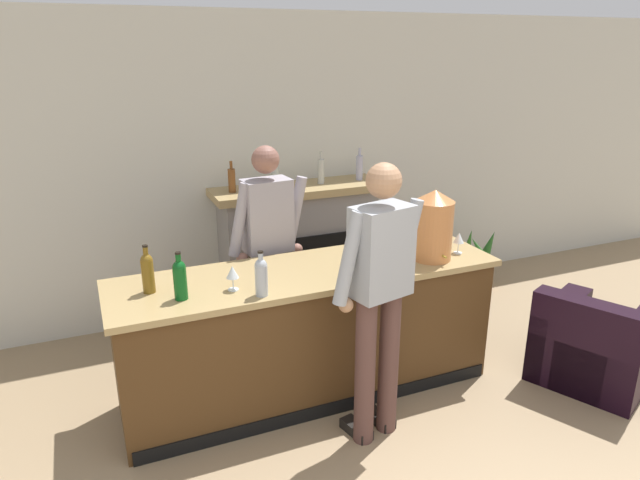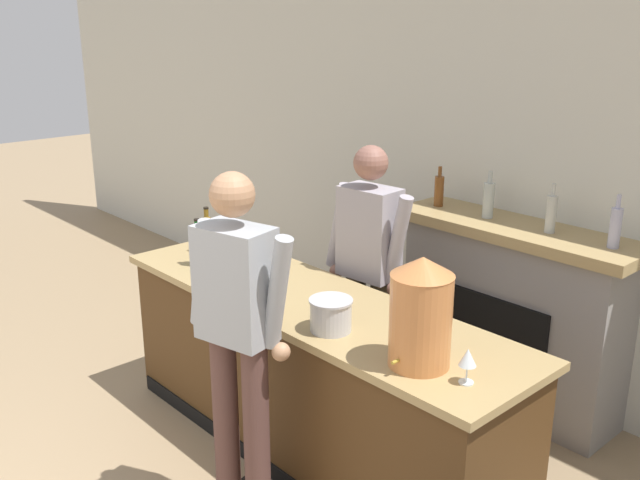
# 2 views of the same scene
# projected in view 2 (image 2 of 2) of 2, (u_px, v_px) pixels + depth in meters

# --- Properties ---
(wall_back_panel) EXTENTS (12.00, 0.07, 2.75)m
(wall_back_panel) POSITION_uv_depth(u_px,v_px,m) (477.00, 182.00, 4.94)
(wall_back_panel) COLOR beige
(wall_back_panel) RESTS_ON ground_plane
(bar_counter) EXTENTS (2.74, 0.76, 0.97)m
(bar_counter) POSITION_uv_depth(u_px,v_px,m) (310.00, 377.00, 4.12)
(bar_counter) COLOR #4A2F16
(bar_counter) RESTS_ON ground_plane
(fireplace_stone) EXTENTS (1.61, 0.52, 1.54)m
(fireplace_stone) POSITION_uv_depth(u_px,v_px,m) (511.00, 314.00, 4.64)
(fireplace_stone) COLOR gray
(fireplace_stone) RESTS_ON ground_plane
(person_customer) EXTENTS (0.65, 0.37, 1.82)m
(person_customer) POSITION_uv_depth(u_px,v_px,m) (238.00, 337.00, 3.40)
(person_customer) COLOR brown
(person_customer) RESTS_ON ground_plane
(person_bartender) EXTENTS (0.66, 0.33, 1.75)m
(person_bartender) POSITION_uv_depth(u_px,v_px,m) (368.00, 270.00, 4.42)
(person_bartender) COLOR #514B3B
(person_bartender) RESTS_ON ground_plane
(copper_dispenser) EXTENTS (0.29, 0.32, 0.52)m
(copper_dispenser) POSITION_uv_depth(u_px,v_px,m) (421.00, 312.00, 3.16)
(copper_dispenser) COLOR #C97B42
(copper_dispenser) RESTS_ON bar_counter
(ice_bucket_steel) EXTENTS (0.22, 0.22, 0.17)m
(ice_bucket_steel) POSITION_uv_depth(u_px,v_px,m) (331.00, 315.00, 3.57)
(ice_bucket_steel) COLOR silver
(ice_bucket_steel) RESTS_ON bar_counter
(wine_bottle_cabernet_heavy) EXTENTS (0.08, 0.08, 0.32)m
(wine_bottle_cabernet_heavy) POSITION_uv_depth(u_px,v_px,m) (207.00, 233.00, 4.71)
(wine_bottle_cabernet_heavy) COLOR brown
(wine_bottle_cabernet_heavy) RESTS_ON bar_counter
(wine_bottle_burgundy_dark) EXTENTS (0.08, 0.08, 0.31)m
(wine_bottle_burgundy_dark) POSITION_uv_depth(u_px,v_px,m) (198.00, 244.00, 4.48)
(wine_bottle_burgundy_dark) COLOR #0C4F19
(wine_bottle_burgundy_dark) RESTS_ON bar_counter
(wine_bottle_merlot_tall) EXTENTS (0.08, 0.08, 0.29)m
(wine_bottle_merlot_tall) POSITION_uv_depth(u_px,v_px,m) (223.00, 269.00, 4.06)
(wine_bottle_merlot_tall) COLOR #A7B0BB
(wine_bottle_merlot_tall) RESTS_ON bar_counter
(wine_glass_mid_counter) EXTENTS (0.08, 0.08, 0.16)m
(wine_glass_mid_counter) POSITION_uv_depth(u_px,v_px,m) (230.00, 260.00, 4.26)
(wine_glass_mid_counter) COLOR silver
(wine_glass_mid_counter) RESTS_ON bar_counter
(wine_glass_front_right) EXTENTS (0.08, 0.08, 0.16)m
(wine_glass_front_right) POSITION_uv_depth(u_px,v_px,m) (468.00, 359.00, 3.04)
(wine_glass_front_right) COLOR silver
(wine_glass_front_right) RESTS_ON bar_counter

